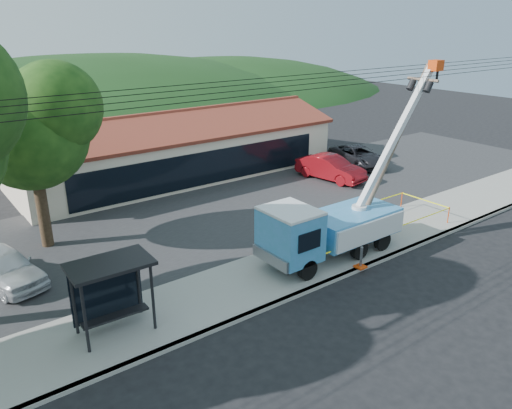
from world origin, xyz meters
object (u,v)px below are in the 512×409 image
Objects in this scene: car_silver at (8,285)px; bus_shelter at (110,279)px; leaning_pole at (393,146)px; car_red at (330,181)px; car_dark at (358,166)px; utility_truck at (329,226)px.

bus_shelter is at bearing -83.70° from car_silver.
bus_shelter is 0.62× the size of car_silver.
leaning_pole is 10.58m from car_red.
car_dark is (4.24, 1.28, 0.00)m from car_red.
utility_truck is 16.35m from car_dark.
bus_shelter is at bearing -145.88° from car_dark.
car_silver is at bearing 176.93° from car_red.
car_red is at bearing 62.52° from leaning_pole.
bus_shelter is at bearing -165.64° from car_red.
car_silver is 0.91× the size of car_red.
bus_shelter is (-14.52, 0.22, -2.60)m from leaning_pole.
leaning_pole is 13.79m from car_dark.
car_red is at bearing -151.28° from car_dark.
bus_shelter is (-10.19, 0.39, 0.44)m from utility_truck.
car_dark is at bearing 37.27° from utility_truck.
car_silver is 25.71m from car_dark.
car_silver is (-16.87, 6.18, -4.74)m from leaning_pole.
leaning_pole is at bearing -35.35° from car_silver.
bus_shelter reaches higher than car_dark.
car_dark is at bearing -7.42° from car_silver.
car_dark is at bearing 24.18° from bus_shelter.
bus_shelter reaches higher than car_red.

